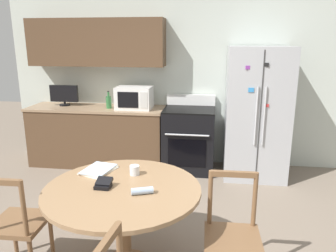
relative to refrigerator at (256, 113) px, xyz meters
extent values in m
cube|color=silver|center=(-1.14, 0.45, 0.40)|extent=(5.20, 0.10, 2.60)
cube|color=brown|center=(-2.33, 0.23, 0.94)|extent=(2.03, 0.34, 0.68)
cube|color=brown|center=(-2.33, 0.09, -0.47)|extent=(2.03, 0.62, 0.86)
cube|color=#997A5B|center=(-2.33, 0.09, -0.02)|extent=(2.05, 0.64, 0.03)
cube|color=#B2B5BA|center=(0.00, 0.00, 0.00)|extent=(0.84, 0.75, 1.80)
cube|color=#333333|center=(0.00, -0.38, 0.00)|extent=(0.01, 0.01, 1.73)
cylinder|color=silver|center=(-0.05, -0.39, 0.04)|extent=(0.02, 0.02, 0.76)
cylinder|color=silver|center=(0.05, -0.39, 0.04)|extent=(0.02, 0.02, 0.76)
cube|color=red|center=(0.07, -0.38, 0.18)|extent=(0.05, 0.01, 0.04)
cube|color=black|center=(0.03, -0.38, 0.69)|extent=(0.06, 0.02, 0.05)
cube|color=#338CD8|center=(-0.13, -0.38, 0.37)|extent=(0.07, 0.01, 0.06)
cube|color=purple|center=(-0.19, -0.38, 0.65)|extent=(0.06, 0.02, 0.05)
cube|color=black|center=(-0.93, 0.06, -0.45)|extent=(0.73, 0.64, 0.90)
cube|color=black|center=(-0.93, -0.27, -0.54)|extent=(0.53, 0.01, 0.40)
cylinder|color=silver|center=(-0.93, -0.29, -0.27)|extent=(0.60, 0.02, 0.02)
cube|color=black|center=(-0.93, 0.06, 0.01)|extent=(0.73, 0.64, 0.02)
cube|color=white|center=(-0.93, 0.35, 0.10)|extent=(0.73, 0.06, 0.16)
cube|color=white|center=(-1.74, 0.08, 0.16)|extent=(0.51, 0.39, 0.32)
cube|color=black|center=(-1.79, -0.12, 0.16)|extent=(0.29, 0.01, 0.22)
cube|color=silver|center=(-1.56, -0.12, 0.16)|extent=(0.10, 0.01, 0.23)
cylinder|color=black|center=(-2.86, 0.14, 0.01)|extent=(0.16, 0.16, 0.02)
cylinder|color=black|center=(-2.86, 0.14, 0.04)|extent=(0.03, 0.03, 0.04)
cube|color=black|center=(-2.86, 0.14, 0.19)|extent=(0.43, 0.05, 0.25)
cylinder|color=#2D6B38|center=(-2.12, 0.03, 0.09)|extent=(0.08, 0.08, 0.18)
cylinder|color=#2D6B38|center=(-2.12, 0.03, 0.21)|extent=(0.03, 0.03, 0.07)
cylinder|color=#262626|center=(-2.12, 0.03, 0.25)|extent=(0.03, 0.03, 0.01)
cylinder|color=#997551|center=(-1.27, -2.26, -0.15)|extent=(1.23, 1.23, 0.03)
cylinder|color=brown|center=(-1.27, -2.26, -0.52)|extent=(0.11, 0.11, 0.71)
cube|color=brown|center=(-2.13, -2.35, -0.47)|extent=(0.43, 0.43, 0.04)
cylinder|color=brown|center=(-2.31, -2.18, -0.69)|extent=(0.04, 0.04, 0.41)
cylinder|color=brown|center=(-1.96, -2.17, -0.69)|extent=(0.04, 0.04, 0.41)
cylinder|color=brown|center=(-1.95, -2.53, -0.22)|extent=(0.04, 0.04, 0.45)
cube|color=brown|center=(-0.41, -2.34, -0.47)|extent=(0.43, 0.43, 0.04)
cylinder|color=brown|center=(-0.59, -2.17, -0.69)|extent=(0.04, 0.04, 0.41)
cylinder|color=brown|center=(-0.24, -2.15, -0.22)|extent=(0.04, 0.04, 0.45)
cylinder|color=brown|center=(-0.59, -2.16, -0.22)|extent=(0.04, 0.04, 0.45)
cube|color=brown|center=(-0.42, -2.15, -0.02)|extent=(0.35, 0.04, 0.04)
cube|color=brown|center=(-1.10, -3.14, -0.02)|extent=(0.07, 0.35, 0.04)
cylinder|color=silver|center=(-1.24, -2.00, -0.10)|extent=(0.08, 0.08, 0.08)
cylinder|color=beige|center=(-1.24, -2.00, -0.11)|extent=(0.07, 0.07, 0.04)
cylinder|color=#A3BCDB|center=(-1.09, -2.35, -0.11)|extent=(0.17, 0.11, 0.05)
cube|color=black|center=(-1.42, -2.30, -0.12)|extent=(0.12, 0.10, 0.03)
cube|color=black|center=(-1.42, -2.27, -0.10)|extent=(0.12, 0.10, 0.06)
cube|color=white|center=(-1.57, -1.97, -0.13)|extent=(0.31, 0.36, 0.01)
cube|color=beige|center=(-1.57, -1.97, -0.13)|extent=(0.29, 0.35, 0.01)
cube|color=silver|center=(-1.57, -1.97, -0.12)|extent=(0.27, 0.34, 0.01)
camera|label=1|loc=(-0.59, -4.54, 0.98)|focal=35.00mm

